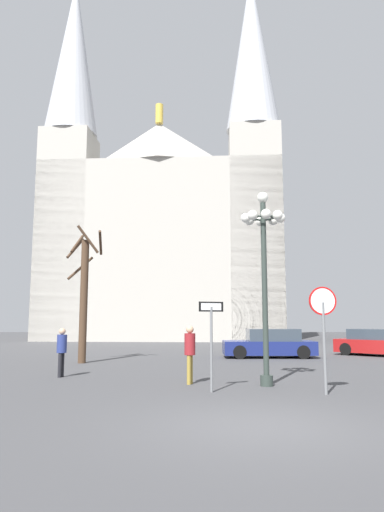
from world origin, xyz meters
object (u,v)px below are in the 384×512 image
object	(u,v)px
stop_sign	(323,319)
one_way_arrow_sign	(211,333)
pedestrian_walking	(62,348)
cathedral	(165,230)
pedestrian_standing	(190,348)
bare_tree	(84,293)
street_lamp	(264,255)
parked_car_far_navy	(270,344)
parked_car_near_red	(378,343)

from	to	relation	value
stop_sign	one_way_arrow_sign	xyz separation A→B (m)	(-2.83, 0.43, -0.37)
one_way_arrow_sign	pedestrian_walking	world-z (taller)	one_way_arrow_sign
cathedral	pedestrian_standing	distance (m)	32.15
cathedral	pedestrian_standing	size ratio (longest dim) A/B	21.36
pedestrian_walking	bare_tree	bearing A→B (deg)	95.27
street_lamp	pedestrian_standing	bearing A→B (deg)	169.50
one_way_arrow_sign	pedestrian_walking	bearing A→B (deg)	146.50
street_lamp	bare_tree	size ratio (longest dim) A/B	0.95
one_way_arrow_sign	street_lamp	distance (m)	2.96
stop_sign	street_lamp	world-z (taller)	street_lamp
one_way_arrow_sign	pedestrian_walking	distance (m)	5.73
stop_sign	bare_tree	xyz separation A→B (m)	(-8.04, 8.43, 1.13)
bare_tree	street_lamp	bearing A→B (deg)	-45.40
cathedral	pedestrian_walking	bearing A→B (deg)	-93.44
pedestrian_standing	bare_tree	bearing A→B (deg)	125.53
stop_sign	cathedral	bearing A→B (deg)	100.19
stop_sign	bare_tree	bearing A→B (deg)	133.62
bare_tree	pedestrian_standing	distance (m)	8.23
pedestrian_walking	one_way_arrow_sign	bearing A→B (deg)	-33.50
cathedral	bare_tree	distance (m)	25.36
cathedral	one_way_arrow_sign	world-z (taller)	cathedral
cathedral	stop_sign	distance (m)	34.18
cathedral	street_lamp	xyz separation A→B (m)	(4.62, -31.01, -6.82)
bare_tree	parked_car_far_navy	distance (m)	9.34
pedestrian_standing	parked_car_far_navy	bearing A→B (deg)	67.05
parked_car_far_navy	parked_car_near_red	bearing A→B (deg)	10.55
bare_tree	pedestrian_standing	xyz separation A→B (m)	(4.64, -6.50, -1.98)
cathedral	bare_tree	size ratio (longest dim) A/B	6.06
one_way_arrow_sign	parked_car_near_red	size ratio (longest dim) A/B	0.54
stop_sign	pedestrian_standing	bearing A→B (deg)	150.37
cathedral	parked_car_far_navy	size ratio (longest dim) A/B	8.08
stop_sign	parked_car_far_navy	size ratio (longest dim) A/B	0.61
stop_sign	pedestrian_walking	world-z (taller)	stop_sign
bare_tree	pedestrian_walking	bearing A→B (deg)	-84.73
parked_car_near_red	pedestrian_standing	xyz separation A→B (m)	(-9.76, -10.41, 0.37)
parked_car_far_navy	cathedral	bearing A→B (deg)	106.75
street_lamp	parked_car_near_red	size ratio (longest dim) A/B	1.30
stop_sign	parked_car_far_navy	bearing A→B (deg)	87.17
stop_sign	bare_tree	distance (m)	11.70
cathedral	street_lamp	distance (m)	32.08
one_way_arrow_sign	pedestrian_standing	xyz separation A→B (m)	(-0.56, 1.50, -0.49)
parked_car_near_red	pedestrian_standing	bearing A→B (deg)	-133.17
bare_tree	parked_car_far_navy	world-z (taller)	bare_tree
one_way_arrow_sign	parked_car_near_red	distance (m)	15.08
stop_sign	pedestrian_standing	distance (m)	3.99
parked_car_near_red	pedestrian_standing	distance (m)	14.27
cathedral	stop_sign	world-z (taller)	cathedral
stop_sign	parked_car_far_navy	world-z (taller)	stop_sign
cathedral	bare_tree	world-z (taller)	cathedral
cathedral	parked_car_near_red	xyz separation A→B (m)	(12.22, -20.20, -9.92)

